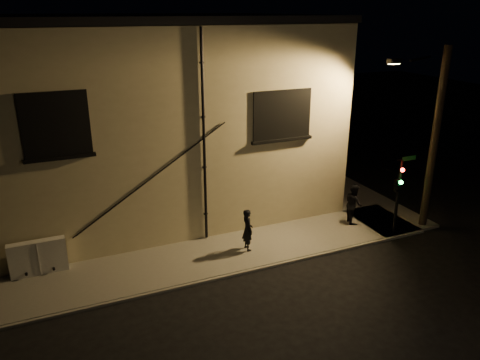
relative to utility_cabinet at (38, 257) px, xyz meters
name	(u,v)px	position (x,y,z in m)	size (l,w,h in m)	color
ground	(278,265)	(8.19, -2.70, -0.75)	(90.00, 90.00, 0.00)	black
sidewalk	(257,214)	(9.41, 1.69, -0.69)	(21.00, 16.00, 0.12)	#65625A
building	(139,111)	(5.19, 6.29, 3.65)	(16.20, 12.23, 8.80)	#C4B88D
utility_cabinet	(38,257)	(0.00, 0.00, 0.00)	(1.93, 0.33, 1.27)	silver
pedestrian_a	(248,230)	(7.55, -1.33, 0.21)	(0.62, 0.41, 1.70)	black
pedestrian_b	(354,203)	(12.86, -0.88, 0.25)	(0.86, 0.67, 1.78)	black
traffic_signal	(397,184)	(13.72, -2.47, 1.58)	(1.16, 1.92, 3.30)	black
streetlamp_pole	(433,137)	(15.50, -2.25, 3.31)	(2.05, 1.40, 7.73)	black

